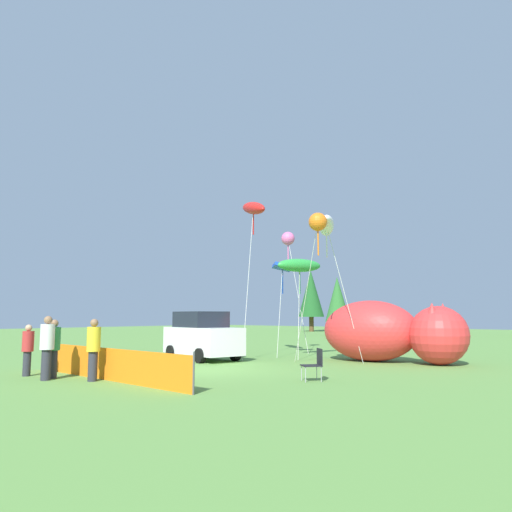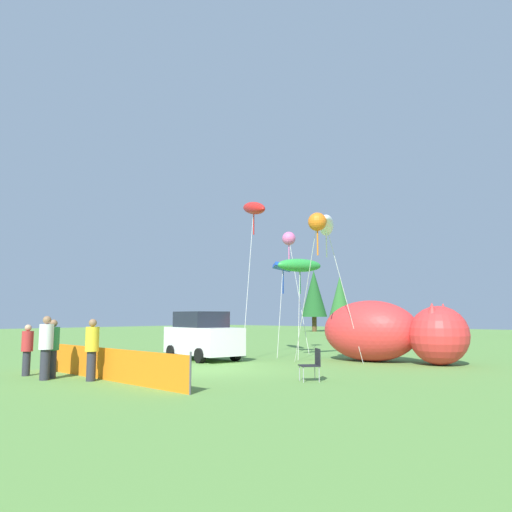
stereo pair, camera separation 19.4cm
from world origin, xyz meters
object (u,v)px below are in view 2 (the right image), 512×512
inflatable_cat (388,334)px  spectator_in_green_shirt (27,348)px  spectator_in_red_shirt (46,345)px  kite_blue_box (283,268)px  parked_car (202,336)px  spectator_in_grey_shirt (53,346)px  kite_orange_flower (317,223)px  kite_green_fish (300,266)px  kite_red_lizard (254,208)px  kite_white_ghost (326,226)px  kite_pink_octopus (289,239)px  spectator_in_yellow_shirt (92,347)px  folding_chair (313,362)px

inflatable_cat → spectator_in_green_shirt: 13.62m
spectator_in_red_shirt → kite_blue_box: (-0.03, 11.69, 3.16)m
parked_car → spectator_in_grey_shirt: parked_car is taller
kite_orange_flower → spectator_in_red_shirt: bearing=-116.2°
kite_green_fish → kite_red_lizard: bearing=-165.5°
kite_white_ghost → kite_pink_octopus: bearing=140.7°
kite_white_ghost → kite_blue_box: 4.49m
kite_red_lizard → kite_white_ghost: size_ratio=1.30×
spectator_in_red_shirt → kite_pink_octopus: kite_pink_octopus is taller
spectator_in_red_shirt → spectator_in_yellow_shirt: spectator_in_red_shirt is taller
folding_chair → spectator_in_green_shirt: bearing=-16.9°
spectator_in_grey_shirt → kite_blue_box: (0.24, 11.34, 3.22)m
parked_car → spectator_in_yellow_shirt: size_ratio=2.34×
inflatable_cat → kite_green_fish: 4.95m
parked_car → spectator_in_yellow_shirt: bearing=-56.7°
kite_red_lizard → kite_green_fish: kite_red_lizard is taller
kite_pink_octopus → kite_orange_flower: bearing=-44.7°
spectator_in_yellow_shirt → kite_orange_flower: size_ratio=0.31×
parked_car → kite_orange_flower: (5.64, 0.67, 4.45)m
inflatable_cat → spectator_in_red_shirt: bearing=-119.7°
spectator_in_grey_shirt → kite_orange_flower: (4.43, 8.11, 4.48)m
kite_green_fish → inflatable_cat: bearing=12.8°
kite_white_ghost → kite_blue_box: (-3.79, 1.98, -1.36)m
inflatable_cat → kite_orange_flower: bearing=-113.4°
spectator_in_red_shirt → kite_orange_flower: size_ratio=0.33×
folding_chair → spectator_in_red_shirt: bearing=-10.5°
folding_chair → kite_orange_flower: bearing=-108.4°
kite_white_ghost → spectator_in_grey_shirt: bearing=-113.3°
kite_pink_octopus → kite_green_fish: (2.71, -2.77, -1.81)m
inflatable_cat → kite_green_fish: kite_green_fish is taller
spectator_in_grey_shirt → parked_car: bearing=99.2°
parked_car → spectator_in_yellow_shirt: (2.73, -7.00, -0.02)m
kite_green_fish → kite_orange_flower: size_ratio=0.79×
kite_green_fish → kite_orange_flower: (2.74, -2.62, 1.28)m
spectator_in_red_shirt → kite_blue_box: size_ratio=0.43×
spectator_in_yellow_shirt → kite_blue_box: bearing=96.7°
kite_green_fish → kite_blue_box: kite_green_fish is taller
kite_white_ghost → kite_pink_octopus: 6.54m
spectator_in_green_shirt → inflatable_cat: bearing=60.4°
parked_car → kite_blue_box: (1.45, 3.90, 3.18)m
spectator_in_red_shirt → kite_orange_flower: 10.41m
spectator_in_green_shirt → kite_green_fish: kite_green_fish is taller
folding_chair → kite_white_ghost: size_ratio=0.16×
kite_red_lizard → kite_orange_flower: bearing=-22.0°
kite_green_fish → spectator_in_yellow_shirt: bearing=-90.9°
kite_green_fish → kite_blue_box: size_ratio=1.03×
spectator_in_green_shirt → kite_blue_box: 12.13m
parked_car → kite_orange_flower: kite_orange_flower is taller
kite_red_lizard → kite_pink_octopus: kite_red_lizard is taller
kite_green_fish → parked_car: bearing=-131.3°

